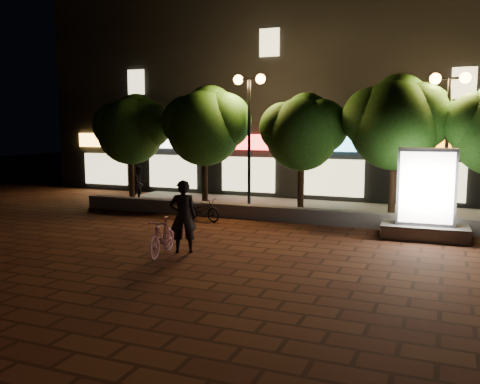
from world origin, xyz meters
The scene contains 15 objects.
ground centered at (0.00, 0.00, 0.00)m, with size 80.00×80.00×0.00m, color #502A19.
retaining_wall centered at (0.00, 4.00, 0.25)m, with size 16.00×0.45×0.50m, color slate.
sidewalk centered at (0.00, 6.50, 0.04)m, with size 16.00×5.00×0.08m, color slate.
building_block centered at (-0.01, 12.99, 5.00)m, with size 28.00×8.12×11.30m.
tree_far_left centered at (-6.95, 5.46, 3.29)m, with size 3.36×2.80×4.63m.
tree_left centered at (-3.45, 5.46, 3.44)m, with size 3.60×3.00×4.89m.
tree_mid centered at (0.55, 5.46, 3.22)m, with size 3.24×2.70×4.50m.
tree_right centered at (3.86, 5.46, 3.57)m, with size 3.72×3.10×5.07m.
street_lamp_left centered at (-1.50, 5.20, 4.03)m, with size 1.26×0.36×5.18m.
street_lamp_right centered at (5.50, 5.20, 3.89)m, with size 1.26×0.36×4.98m.
ad_kiosk centered at (5.01, 2.93, 1.09)m, with size 2.55×1.36×2.71m.
scooter_pink centered at (-1.20, -1.80, 0.50)m, with size 0.47×1.65×0.99m, color #BD78A9.
rider centered at (-0.86, -1.28, 0.97)m, with size 0.71×0.47×1.94m, color black.
scooter_parked centered at (-2.41, 3.00, 0.41)m, with size 0.54×1.55×0.82m, color black.
pedestrian centered at (-6.87, 5.82, 0.85)m, with size 0.75×0.59×1.55m, color black.
Camera 1 is at (5.55, -12.97, 3.36)m, focal length 38.08 mm.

